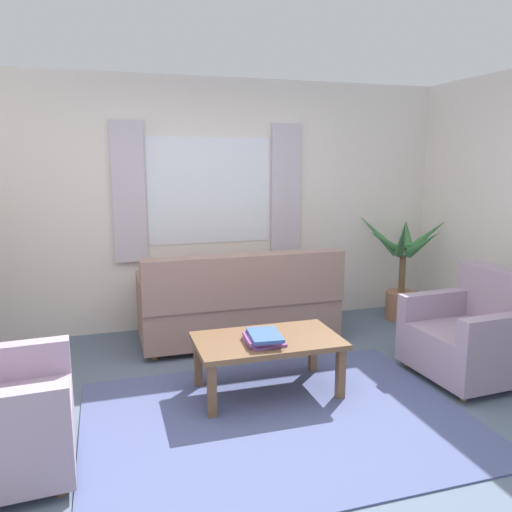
{
  "coord_description": "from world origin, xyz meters",
  "views": [
    {
      "loc": [
        -1.07,
        -3.02,
        1.77
      ],
      "look_at": [
        0.05,
        0.7,
        1.03
      ],
      "focal_mm": 35.34,
      "sensor_mm": 36.0,
      "label": 1
    }
  ],
  "objects_px": {
    "armchair_right": "(474,335)",
    "potted_plant": "(402,272)",
    "couch": "(239,305)",
    "coffee_table": "(267,345)",
    "book_stack_on_table": "(264,338)"
  },
  "relations": [
    {
      "from": "armchair_right",
      "to": "book_stack_on_table",
      "type": "relative_size",
      "value": 2.58
    },
    {
      "from": "book_stack_on_table",
      "to": "armchair_right",
      "type": "bearing_deg",
      "value": -3.72
    },
    {
      "from": "coffee_table",
      "to": "potted_plant",
      "type": "bearing_deg",
      "value": 33.19
    },
    {
      "from": "armchair_right",
      "to": "coffee_table",
      "type": "distance_m",
      "value": 1.74
    },
    {
      "from": "armchair_right",
      "to": "couch",
      "type": "bearing_deg",
      "value": -132.35
    },
    {
      "from": "couch",
      "to": "potted_plant",
      "type": "bearing_deg",
      "value": -174.93
    },
    {
      "from": "armchair_right",
      "to": "coffee_table",
      "type": "bearing_deg",
      "value": -99.8
    },
    {
      "from": "couch",
      "to": "potted_plant",
      "type": "xyz_separation_m",
      "value": [
        1.92,
        0.17,
        0.17
      ]
    },
    {
      "from": "couch",
      "to": "potted_plant",
      "type": "relative_size",
      "value": 1.54
    },
    {
      "from": "couch",
      "to": "book_stack_on_table",
      "type": "relative_size",
      "value": 5.54
    },
    {
      "from": "book_stack_on_table",
      "to": "couch",
      "type": "bearing_deg",
      "value": 83.47
    },
    {
      "from": "couch",
      "to": "armchair_right",
      "type": "distance_m",
      "value": 2.12
    },
    {
      "from": "couch",
      "to": "coffee_table",
      "type": "distance_m",
      "value": 1.14
    },
    {
      "from": "armchair_right",
      "to": "potted_plant",
      "type": "distance_m",
      "value": 1.55
    },
    {
      "from": "potted_plant",
      "to": "couch",
      "type": "bearing_deg",
      "value": -174.93
    }
  ]
}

